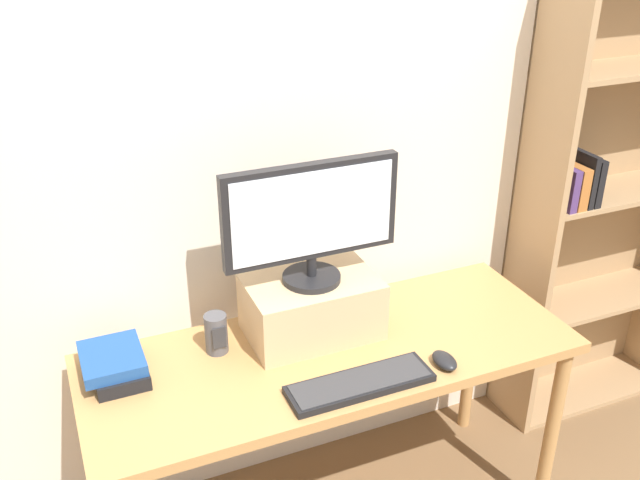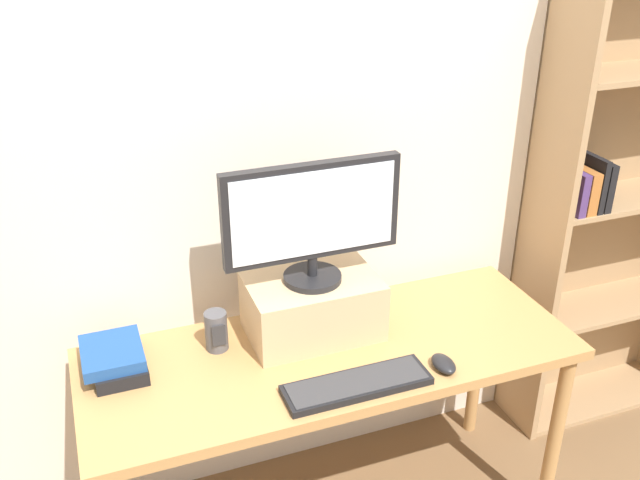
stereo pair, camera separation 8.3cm
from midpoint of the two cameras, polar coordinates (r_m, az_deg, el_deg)
back_wall at (r=2.41m, az=-1.63°, el=7.25°), size 7.00×0.08×2.60m
desk at (r=2.36m, az=1.91°, el=-10.42°), size 1.59×0.60×0.76m
bookshelf_unit at (r=3.09m, az=23.71°, el=3.41°), size 0.83×0.28×1.98m
riser_box at (r=2.34m, az=0.42°, el=-5.35°), size 0.42×0.27×0.20m
computer_monitor at (r=2.19m, az=0.46°, el=1.76°), size 0.57×0.19×0.40m
keyboard at (r=2.15m, az=4.02°, el=-11.49°), size 0.45×0.13×0.02m
computer_mouse at (r=2.26m, az=10.91°, el=-9.71°), size 0.06×0.10×0.04m
book_stack at (r=2.28m, az=-15.02°, el=-9.13°), size 0.18×0.24×0.08m
desk_speaker at (r=2.30m, az=-7.26°, el=-7.25°), size 0.07×0.08×0.13m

